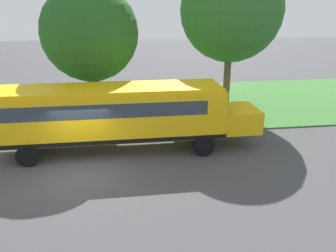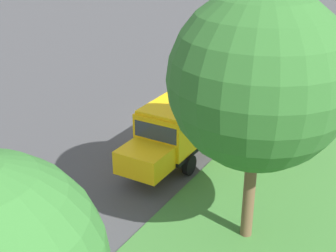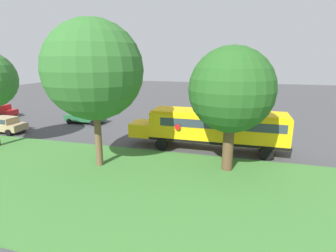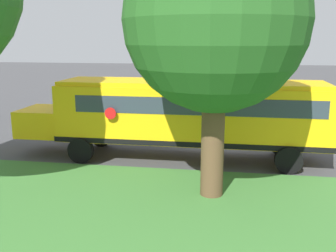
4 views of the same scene
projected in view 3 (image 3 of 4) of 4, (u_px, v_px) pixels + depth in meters
ground_plane at (234, 143)px, 22.92m from camera, size 120.00×120.00×0.00m
grass_verge at (227, 199)px, 13.58m from camera, size 12.00×80.00×0.08m
school_bus at (214, 126)px, 20.68m from camera, size 2.84×12.42×3.16m
car_green_nearest at (85, 116)px, 29.65m from camera, size 2.02×4.40×1.56m
car_tan_middle at (4, 124)px, 25.86m from camera, size 2.02×4.40×1.56m
oak_tree_beside_bus at (230, 88)px, 16.02m from camera, size 5.27×5.27×7.93m
oak_tree_roadside_mid at (96, 71)px, 16.36m from camera, size 6.27×6.27×9.56m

